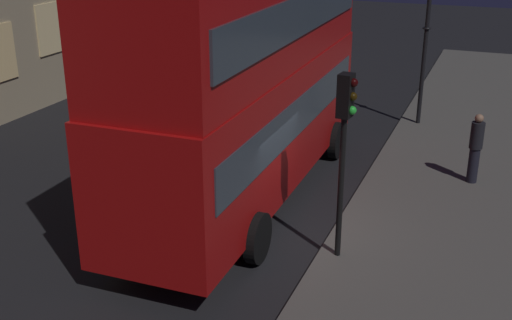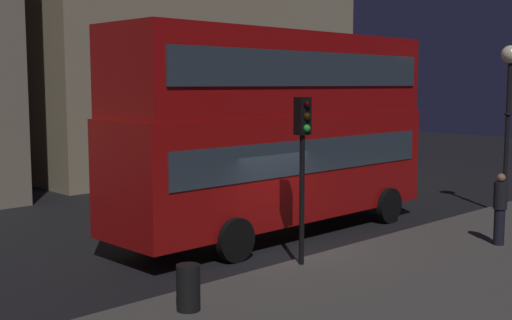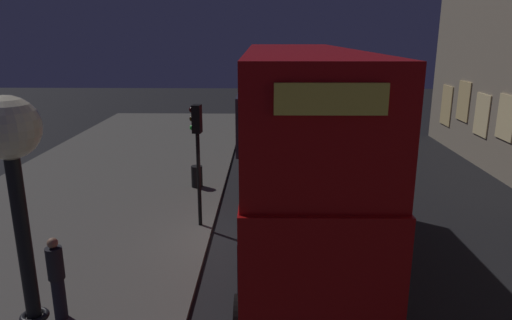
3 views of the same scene
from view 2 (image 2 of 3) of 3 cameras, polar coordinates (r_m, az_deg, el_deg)
name	(u,v)px [view 2 (image 2 of 3)]	position (r m, az deg, el deg)	size (l,w,h in m)	color
ground_plane	(281,253)	(16.85, 2.16, -8.07)	(80.00, 80.00, 0.00)	black
sidewalk_slab	(500,306)	(13.63, 20.40, -11.81)	(44.00, 9.73, 0.12)	#4C4944
building_plain_facade	(177,29)	(34.59, -6.87, 11.19)	(17.39, 9.37, 14.13)	tan
double_decker_bus	(278,123)	(18.49, 1.92, 3.20)	(10.64, 3.03, 5.67)	#9E0C0C
traffic_light_near_kerb	(303,145)	(14.92, 4.08, 1.32)	(0.35, 0.38, 3.86)	black
traffic_light_far_side	(380,119)	(27.70, 10.68, 3.55)	(0.35, 0.38, 3.96)	black
street_lamp	(509,82)	(22.91, 21.09, 6.32)	(0.58, 0.58, 5.39)	black
pedestrian	(500,208)	(18.13, 20.38, -3.92)	(0.34, 0.34, 1.87)	black
litter_bin	(188,288)	(12.36, -5.89, -10.94)	(0.44, 0.44, 0.86)	black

